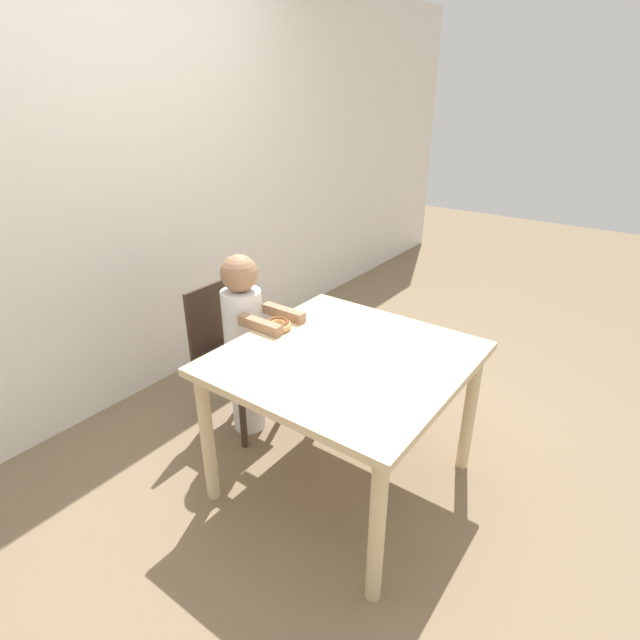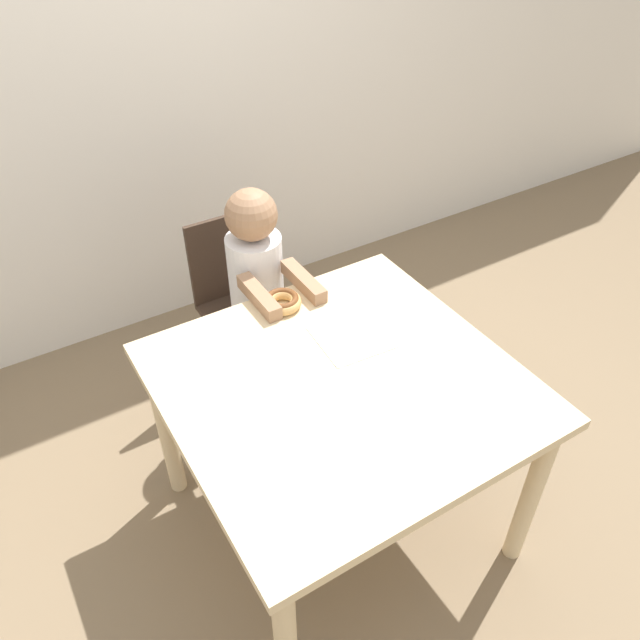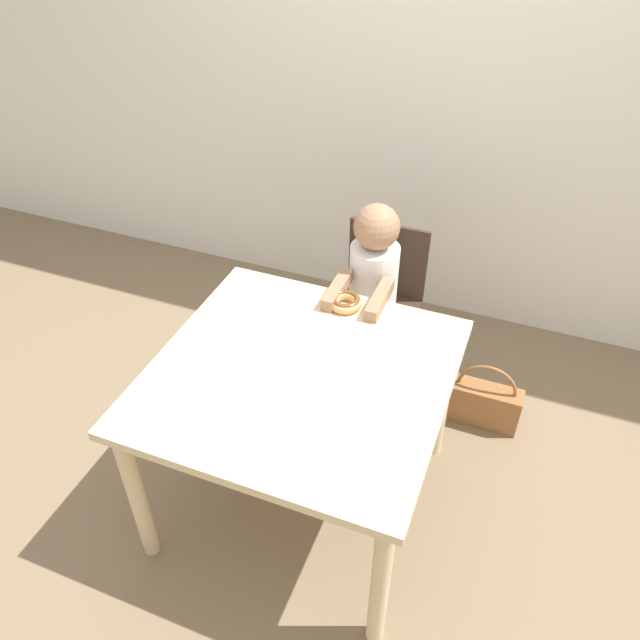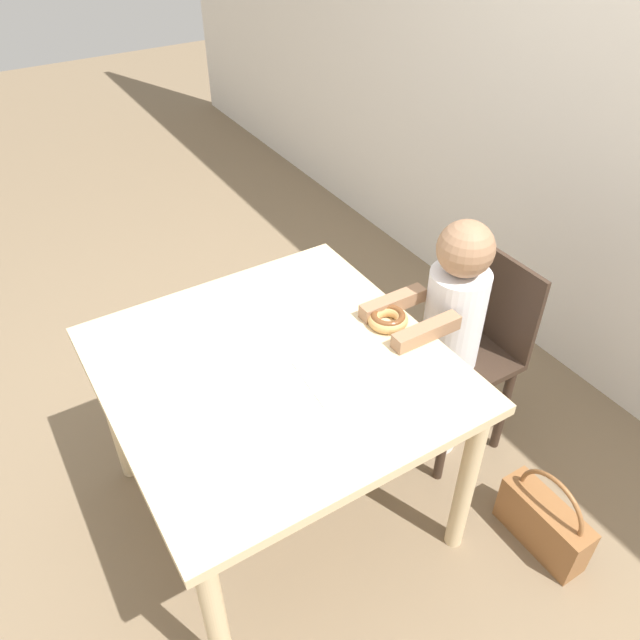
# 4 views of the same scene
# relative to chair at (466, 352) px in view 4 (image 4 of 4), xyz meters

# --- Properties ---
(ground_plane) EXTENTS (12.00, 12.00, 0.00)m
(ground_plane) POSITION_rel_chair_xyz_m (-0.05, -0.77, -0.43)
(ground_plane) COLOR #7A664C
(dining_table) EXTENTS (1.01, 0.99, 0.70)m
(dining_table) POSITION_rel_chair_xyz_m (-0.05, -0.77, 0.18)
(dining_table) COLOR beige
(dining_table) RESTS_ON ground_plane
(chair) EXTENTS (0.36, 0.36, 0.81)m
(chair) POSITION_rel_chair_xyz_m (0.00, 0.00, 0.00)
(chair) COLOR #38281E
(chair) RESTS_ON ground_plane
(child_figure) EXTENTS (0.23, 0.43, 1.02)m
(child_figure) POSITION_rel_chair_xyz_m (-0.00, -0.10, 0.11)
(child_figure) COLOR white
(child_figure) RESTS_ON ground_plane
(donut) EXTENTS (0.13, 0.13, 0.05)m
(donut) POSITION_rel_chair_xyz_m (-0.03, -0.37, 0.29)
(donut) COLOR tan
(donut) RESTS_ON dining_table
(napkin) EXTENTS (0.24, 0.24, 0.00)m
(napkin) POSITION_rel_chair_xyz_m (0.08, -0.62, 0.27)
(napkin) COLOR white
(napkin) RESTS_ON dining_table
(handbag) EXTENTS (0.33, 0.11, 0.34)m
(handbag) POSITION_rel_chair_xyz_m (0.55, -0.08, -0.32)
(handbag) COLOR brown
(handbag) RESTS_ON ground_plane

